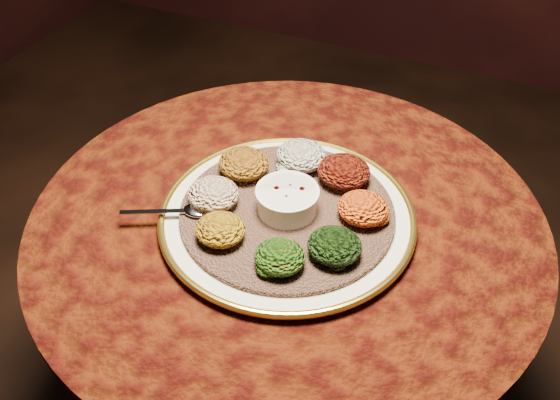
% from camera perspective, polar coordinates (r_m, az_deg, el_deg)
% --- Properties ---
extents(table, '(0.96, 0.96, 0.73)m').
position_cam_1_polar(table, '(1.29, 0.60, -7.24)').
color(table, black).
rests_on(table, ground).
extents(platter, '(0.47, 0.47, 0.02)m').
position_cam_1_polar(platter, '(1.14, 0.66, -1.53)').
color(platter, silver).
rests_on(platter, table).
extents(injera, '(0.43, 0.43, 0.01)m').
position_cam_1_polar(injera, '(1.13, 0.66, -1.13)').
color(injera, brown).
rests_on(injera, platter).
extents(stew_bowl, '(0.11, 0.11, 0.05)m').
position_cam_1_polar(stew_bowl, '(1.11, 0.67, 0.10)').
color(stew_bowl, white).
rests_on(stew_bowl, injera).
extents(spoon, '(0.15, 0.08, 0.01)m').
position_cam_1_polar(spoon, '(1.13, -8.28, -0.96)').
color(spoon, silver).
rests_on(spoon, injera).
extents(portion_ayib, '(0.10, 0.09, 0.05)m').
position_cam_1_polar(portion_ayib, '(1.21, 1.96, 4.09)').
color(portion_ayib, beige).
rests_on(portion_ayib, injera).
extents(portion_kitfo, '(0.10, 0.10, 0.05)m').
position_cam_1_polar(portion_kitfo, '(1.18, 5.84, 2.63)').
color(portion_kitfo, black).
rests_on(portion_kitfo, injera).
extents(portion_tikil, '(0.09, 0.09, 0.04)m').
position_cam_1_polar(portion_tikil, '(1.11, 7.60, -0.75)').
color(portion_tikil, '#A8760E').
rests_on(portion_tikil, injera).
extents(portion_gomen, '(0.09, 0.09, 0.04)m').
position_cam_1_polar(portion_gomen, '(1.04, 5.01, -4.18)').
color(portion_gomen, black).
rests_on(portion_gomen, injera).
extents(portion_mixveg, '(0.08, 0.08, 0.04)m').
position_cam_1_polar(portion_mixveg, '(1.02, -0.00, -5.22)').
color(portion_mixveg, '#B02C0B').
rests_on(portion_mixveg, injera).
extents(portion_kik, '(0.09, 0.08, 0.04)m').
position_cam_1_polar(portion_kik, '(1.07, -5.48, -2.69)').
color(portion_kik, '#A97A0E').
rests_on(portion_kik, injera).
extents(portion_timatim, '(0.10, 0.09, 0.05)m').
position_cam_1_polar(portion_timatim, '(1.13, -6.11, 0.55)').
color(portion_timatim, maroon).
rests_on(portion_timatim, injera).
extents(portion_shiro, '(0.10, 0.09, 0.05)m').
position_cam_1_polar(portion_shiro, '(1.20, -3.34, 3.35)').
color(portion_shiro, '#905311').
rests_on(portion_shiro, injera).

